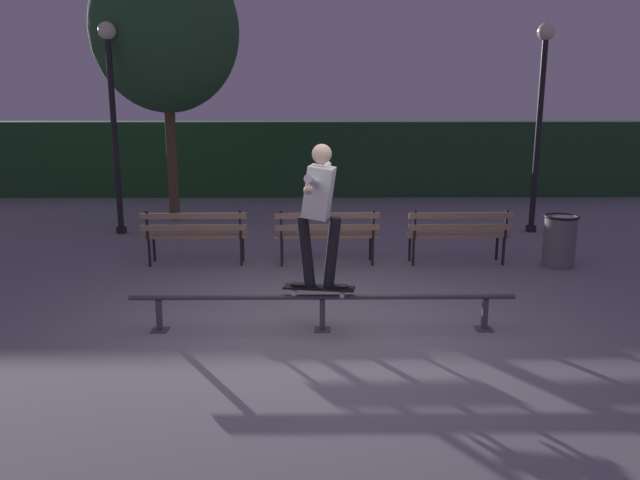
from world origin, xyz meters
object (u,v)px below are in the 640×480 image
trash_can (560,240)px  park_bench_right_center (458,231)px  lamp_post_left (112,102)px  skateboarder (319,204)px  lamp_post_right (541,102)px  park_bench_left_center (327,231)px  tree_far_left (165,31)px  grind_rail (322,302)px  park_bench_leftmost (195,231)px  skateboard (319,288)px

trash_can → park_bench_right_center: bearing=175.2°
lamp_post_left → skateboarder: bearing=-54.0°
lamp_post_right → park_bench_right_center: bearing=-129.4°
park_bench_left_center → tree_far_left: tree_far_left is taller
grind_rail → park_bench_leftmost: 3.42m
lamp_post_left → park_bench_left_center: bearing=-31.3°
skateboarder → grind_rail: bearing=0.8°
park_bench_left_center → lamp_post_left: bearing=148.7°
park_bench_right_center → park_bench_leftmost: bearing=180.0°
trash_can → tree_far_left: bearing=149.8°
skateboard → park_bench_leftmost: 3.39m
skateboarder → trash_can: skateboarder is taller
park_bench_leftmost → park_bench_left_center: 2.03m
park_bench_right_center → lamp_post_left: size_ratio=0.41×
grind_rail → park_bench_right_center: park_bench_right_center is taller
skateboard → tree_far_left: 8.07m
grind_rail → tree_far_left: tree_far_left is taller
tree_far_left → lamp_post_right: size_ratio=1.42×
tree_far_left → skateboard: bearing=-65.2°
skateboard → lamp_post_left: lamp_post_left is taller
lamp_post_right → park_bench_leftmost: bearing=-157.9°
skateboard → skateboarder: 0.94m
park_bench_left_center → tree_far_left: size_ratio=0.29×
grind_rail → lamp_post_left: bearing=126.3°
grind_rail → trash_can: size_ratio=5.31×
tree_far_left → lamp_post_left: (-0.72, -1.43, -1.41)m
grind_rail → lamp_post_left: 6.82m
grind_rail → lamp_post_right: 7.07m
park_bench_right_center → lamp_post_right: size_ratio=0.41×
skateboard → lamp_post_right: size_ratio=0.21×
grind_rail → lamp_post_right: size_ratio=1.09×
trash_can → park_bench_leftmost: bearing=178.7°
grind_rail → lamp_post_left: size_ratio=1.09×
tree_far_left → lamp_post_right: tree_far_left is taller
skateboarder → lamp_post_right: 6.84m
tree_far_left → trash_can: bearing=-30.2°
skateboarder → trash_can: size_ratio=1.95×
grind_rail → lamp_post_left: lamp_post_left is taller
grind_rail → tree_far_left: 8.16m
lamp_post_right → grind_rail: bearing=-128.2°
skateboard → park_bench_leftmost: size_ratio=0.50×
trash_can → grind_rail: bearing=-143.8°
park_bench_leftmost → lamp_post_right: (6.09, 2.47, 1.94)m
park_bench_left_center → park_bench_right_center: 2.03m
skateboard → park_bench_right_center: size_ratio=0.50×
park_bench_left_center → lamp_post_right: size_ratio=0.41×
park_bench_right_center → skateboard: bearing=-127.7°
lamp_post_right → trash_can: bearing=-100.6°
park_bench_left_center → trash_can: (3.57, -0.13, -0.12)m
lamp_post_left → trash_can: lamp_post_left is taller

